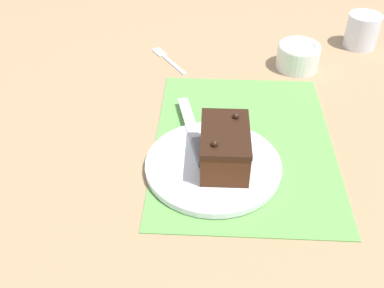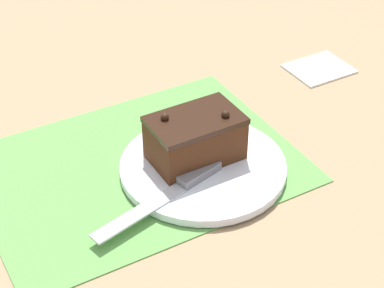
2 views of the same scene
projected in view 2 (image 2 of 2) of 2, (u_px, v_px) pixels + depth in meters
ground_plane at (138, 167)px, 0.95m from camera, size 3.00×3.00×0.00m
placemat_woven at (138, 166)px, 0.95m from camera, size 0.46×0.34×0.00m
cake_plate at (203, 167)px, 0.94m from camera, size 0.24×0.24×0.01m
chocolate_cake at (195, 138)px, 0.92m from camera, size 0.13×0.08×0.08m
serving_knife at (180, 186)px, 0.88m from camera, size 0.22×0.07×0.01m
folded_napkin at (319, 68)px, 1.18m from camera, size 0.11×0.09×0.01m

